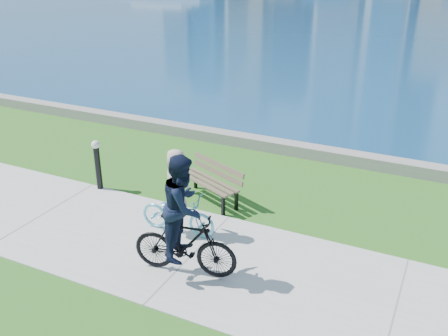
% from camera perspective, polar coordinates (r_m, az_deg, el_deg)
% --- Properties ---
extents(ground, '(320.00, 320.00, 0.00)m').
position_cam_1_polar(ground, '(10.37, -3.68, -9.95)').
color(ground, '#255B18').
rests_on(ground, ground).
extents(concrete_path, '(80.00, 3.50, 0.02)m').
position_cam_1_polar(concrete_path, '(10.36, -3.68, -9.90)').
color(concrete_path, '#ACADA7').
rests_on(concrete_path, ground).
extents(seawall, '(90.00, 0.50, 0.35)m').
position_cam_1_polar(seawall, '(15.38, 7.68, 2.26)').
color(seawall, gray).
rests_on(seawall, ground).
extents(park_bench, '(1.93, 1.31, 0.95)m').
position_cam_1_polar(park_bench, '(12.25, -1.43, -1.23)').
color(park_bench, black).
rests_on(park_bench, ground).
extents(bollard_lamp, '(0.22, 0.22, 1.34)m').
position_cam_1_polar(bollard_lamp, '(13.14, -14.27, 0.71)').
color(bollard_lamp, black).
rests_on(bollard_lamp, ground).
extents(cyclist_woman, '(0.71, 1.77, 1.95)m').
position_cam_1_polar(cyclist_woman, '(10.79, -5.36, -3.97)').
color(cyclist_woman, '#57B9D5').
rests_on(cyclist_woman, ground).
extents(cyclist_man, '(0.94, 2.11, 2.43)m').
position_cam_1_polar(cyclist_man, '(9.32, -4.60, -6.64)').
color(cyclist_man, black).
rests_on(cyclist_man, ground).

